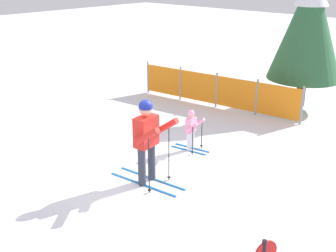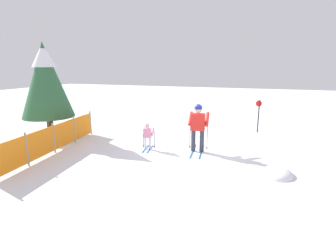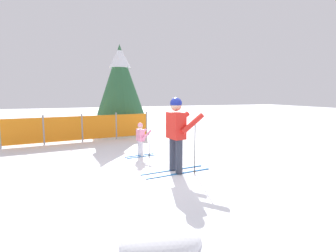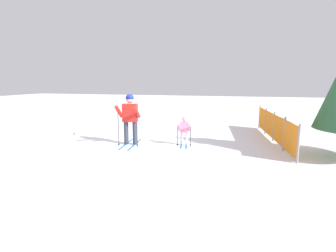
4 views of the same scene
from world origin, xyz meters
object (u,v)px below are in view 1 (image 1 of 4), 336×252
at_px(skier_child, 191,127).
at_px(conifer_far, 309,23).
at_px(skier_adult, 147,134).
at_px(safety_fence, 216,90).

distance_m(skier_child, conifer_far, 5.30).
height_order(skier_child, conifer_far, conifer_far).
xyz_separation_m(skier_child, conifer_far, (0.37, 4.92, 1.95)).
height_order(skier_adult, skier_child, skier_adult).
distance_m(skier_adult, conifer_far, 6.90).
bearing_deg(safety_fence, skier_adult, -69.01).
bearing_deg(conifer_far, skier_child, -94.27).
distance_m(safety_fence, conifer_far, 3.31).
bearing_deg(conifer_far, safety_fence, -134.31).
bearing_deg(skier_child, safety_fence, 107.12).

